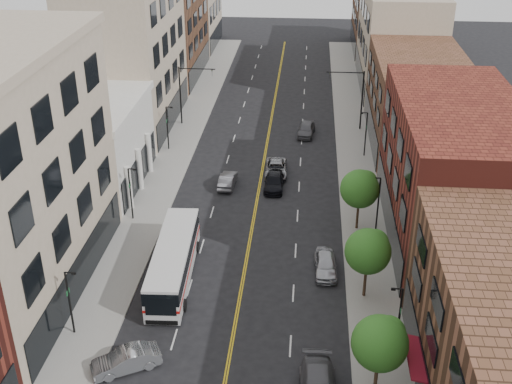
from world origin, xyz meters
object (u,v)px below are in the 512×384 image
(city_bus, at_px, (174,260))
(car_parked_far, at_px, (326,264))
(car_lane_behind, at_px, (228,180))
(car_angle_b, at_px, (126,360))
(car_lane_c, at_px, (306,129))
(car_lane_a, at_px, (274,182))
(car_lane_b, at_px, (276,169))

(city_bus, relative_size, car_parked_far, 2.77)
(car_parked_far, distance_m, car_lane_behind, 17.41)
(city_bus, bearing_deg, car_parked_far, 6.68)
(car_angle_b, xyz_separation_m, car_lane_c, (10.95, 40.82, 0.05))
(car_angle_b, relative_size, car_lane_behind, 1.08)
(car_lane_behind, distance_m, car_lane_a, 4.71)
(car_lane_c, bearing_deg, car_lane_b, -99.00)
(car_angle_b, distance_m, car_lane_c, 42.27)
(car_parked_far, bearing_deg, city_bus, -172.76)
(car_lane_a, distance_m, car_lane_b, 3.13)
(city_bus, distance_m, car_lane_a, 17.79)
(car_angle_b, xyz_separation_m, car_parked_far, (12.92, 12.14, 0.01))
(car_parked_far, bearing_deg, car_lane_c, 91.82)
(city_bus, bearing_deg, car_lane_behind, 79.88)
(car_lane_behind, relative_size, car_lane_b, 0.83)
(city_bus, height_order, car_lane_c, city_bus)
(car_lane_a, relative_size, car_lane_b, 0.95)
(city_bus, relative_size, car_lane_behind, 2.92)
(car_parked_far, bearing_deg, car_angle_b, -138.89)
(car_lane_behind, height_order, car_lane_b, car_lane_b)
(car_lane_behind, distance_m, car_lane_c, 16.15)
(car_lane_b, xyz_separation_m, car_lane_c, (2.98, 11.11, 0.09))
(car_lane_c, bearing_deg, car_lane_a, -95.80)
(city_bus, distance_m, car_angle_b, 10.31)
(car_parked_far, height_order, car_lane_a, car_parked_far)
(car_parked_far, relative_size, car_lane_c, 0.95)
(city_bus, distance_m, car_lane_behind, 16.60)
(city_bus, bearing_deg, car_lane_b, 67.98)
(car_parked_far, distance_m, car_lane_b, 18.25)
(car_angle_b, xyz_separation_m, car_lane_behind, (3.26, 26.62, -0.05))
(car_angle_b, height_order, car_lane_behind, car_angle_b)
(car_parked_far, xyz_separation_m, car_lane_c, (-1.97, 28.68, 0.04))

